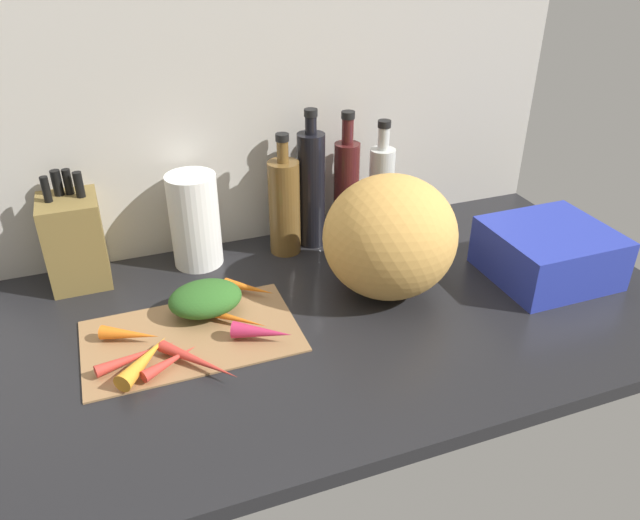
% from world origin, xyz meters
% --- Properties ---
extents(ground_plane, '(1.70, 0.80, 0.03)m').
position_xyz_m(ground_plane, '(0.00, 0.00, -0.01)').
color(ground_plane, black).
extents(wall_back, '(1.70, 0.03, 0.60)m').
position_xyz_m(wall_back, '(0.00, 0.39, 0.30)').
color(wall_back, '#BCB7AD').
rests_on(wall_back, ground_plane).
extents(cutting_board, '(0.41, 0.25, 0.01)m').
position_xyz_m(cutting_board, '(-0.17, 0.01, 0.00)').
color(cutting_board, '#997047').
rests_on(cutting_board, ground_plane).
extents(carrot_0, '(0.13, 0.15, 0.02)m').
position_xyz_m(carrot_0, '(-0.17, -0.09, 0.02)').
color(carrot_0, red).
rests_on(carrot_0, cutting_board).
extents(carrot_1, '(0.11, 0.08, 0.02)m').
position_xyz_m(carrot_1, '(-0.22, -0.07, 0.02)').
color(carrot_1, red).
rests_on(carrot_1, cutting_board).
extents(carrot_2, '(0.15, 0.06, 0.02)m').
position_xyz_m(carrot_2, '(-0.28, -0.04, 0.02)').
color(carrot_2, red).
rests_on(carrot_2, cutting_board).
extents(carrot_3, '(0.11, 0.08, 0.03)m').
position_xyz_m(carrot_3, '(-0.28, 0.03, 0.02)').
color(carrot_3, orange).
rests_on(carrot_3, cutting_board).
extents(carrot_4, '(0.10, 0.09, 0.02)m').
position_xyz_m(carrot_4, '(-0.02, 0.11, 0.02)').
color(carrot_4, orange).
rests_on(carrot_4, cutting_board).
extents(carrot_5, '(0.14, 0.13, 0.02)m').
position_xyz_m(carrot_5, '(-0.09, 0.02, 0.02)').
color(carrot_5, orange).
rests_on(carrot_5, cutting_board).
extents(carrot_6, '(0.11, 0.13, 0.03)m').
position_xyz_m(carrot_6, '(-0.26, -0.06, 0.03)').
color(carrot_6, orange).
rests_on(carrot_6, cutting_board).
extents(carrot_7, '(0.12, 0.09, 0.03)m').
position_xyz_m(carrot_7, '(-0.04, -0.06, 0.02)').
color(carrot_7, '#B2264C').
rests_on(carrot_7, cutting_board).
extents(carrot_greens_pile, '(0.15, 0.11, 0.06)m').
position_xyz_m(carrot_greens_pile, '(-0.13, 0.07, 0.04)').
color(carrot_greens_pile, '#2D6023').
rests_on(carrot_greens_pile, cutting_board).
extents(winter_squash, '(0.28, 0.27, 0.26)m').
position_xyz_m(winter_squash, '(0.26, 0.03, 0.13)').
color(winter_squash, gold).
rests_on(winter_squash, ground_plane).
extents(knife_block, '(0.12, 0.15, 0.26)m').
position_xyz_m(knife_block, '(-0.36, 0.31, 0.10)').
color(knife_block, olive).
rests_on(knife_block, ground_plane).
extents(paper_towel_roll, '(0.11, 0.11, 0.22)m').
position_xyz_m(paper_towel_roll, '(-0.10, 0.30, 0.11)').
color(paper_towel_roll, white).
rests_on(paper_towel_roll, ground_plane).
extents(bottle_0, '(0.07, 0.07, 0.29)m').
position_xyz_m(bottle_0, '(0.11, 0.28, 0.12)').
color(bottle_0, brown).
rests_on(bottle_0, ground_plane).
extents(bottle_1, '(0.07, 0.07, 0.34)m').
position_xyz_m(bottle_1, '(0.18, 0.29, 0.15)').
color(bottle_1, black).
rests_on(bottle_1, ground_plane).
extents(bottle_2, '(0.06, 0.06, 0.32)m').
position_xyz_m(bottle_2, '(0.28, 0.30, 0.13)').
color(bottle_2, '#471919').
rests_on(bottle_2, ground_plane).
extents(bottle_3, '(0.06, 0.06, 0.30)m').
position_xyz_m(bottle_3, '(0.36, 0.29, 0.12)').
color(bottle_3, silver).
rests_on(bottle_3, ground_plane).
extents(dish_rack, '(0.26, 0.24, 0.12)m').
position_xyz_m(dish_rack, '(0.63, -0.04, 0.06)').
color(dish_rack, '#2838AD').
rests_on(dish_rack, ground_plane).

